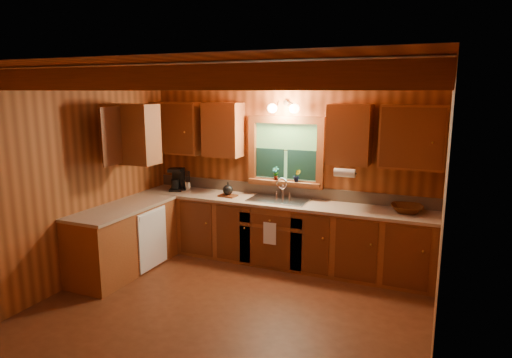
{
  "coord_description": "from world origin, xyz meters",
  "views": [
    {
      "loc": [
        2.08,
        -4.05,
        2.4
      ],
      "look_at": [
        0.0,
        0.8,
        1.35
      ],
      "focal_mm": 31.25,
      "sensor_mm": 36.0,
      "label": 1
    }
  ],
  "objects_px": {
    "cutting_board": "(228,196)",
    "sink": "(279,203)",
    "wicker_basket": "(407,209)",
    "coffee_maker": "(177,179)"
  },
  "relations": [
    {
      "from": "cutting_board",
      "to": "sink",
      "type": "bearing_deg",
      "value": 10.31
    },
    {
      "from": "cutting_board",
      "to": "wicker_basket",
      "type": "relative_size",
      "value": 0.63
    },
    {
      "from": "wicker_basket",
      "to": "sink",
      "type": "bearing_deg",
      "value": -178.48
    },
    {
      "from": "sink",
      "to": "coffee_maker",
      "type": "height_order",
      "value": "coffee_maker"
    },
    {
      "from": "cutting_board",
      "to": "wicker_basket",
      "type": "height_order",
      "value": "wicker_basket"
    },
    {
      "from": "coffee_maker",
      "to": "wicker_basket",
      "type": "distance_m",
      "value": 3.35
    },
    {
      "from": "wicker_basket",
      "to": "coffee_maker",
      "type": "bearing_deg",
      "value": -179.29
    },
    {
      "from": "cutting_board",
      "to": "coffee_maker",
      "type": "bearing_deg",
      "value": -178.89
    },
    {
      "from": "coffee_maker",
      "to": "wicker_basket",
      "type": "xyz_separation_m",
      "value": [
        3.35,
        0.04,
        -0.12
      ]
    },
    {
      "from": "cutting_board",
      "to": "wicker_basket",
      "type": "bearing_deg",
      "value": 7.98
    }
  ]
}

